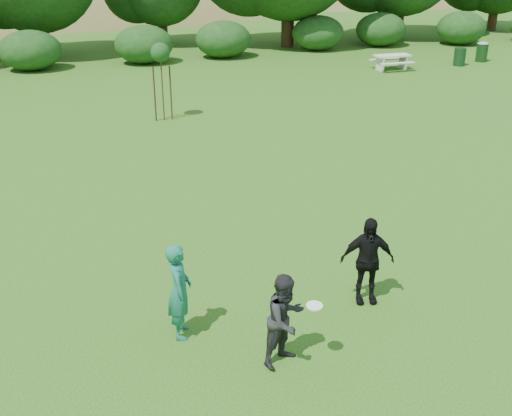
% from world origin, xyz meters
% --- Properties ---
extents(ground, '(120.00, 120.00, 0.00)m').
position_xyz_m(ground, '(0.00, 0.00, 0.00)').
color(ground, '#19470C').
rests_on(ground, ground).
extents(player_teal, '(0.54, 0.71, 1.77)m').
position_xyz_m(player_teal, '(-2.19, 0.50, 0.88)').
color(player_teal, '#176953').
rests_on(player_teal, ground).
extents(player_grey, '(0.98, 0.91, 1.62)m').
position_xyz_m(player_grey, '(-0.71, -0.79, 0.81)').
color(player_grey, '#232326').
rests_on(player_grey, ground).
extents(player_black, '(1.10, 0.67, 1.74)m').
position_xyz_m(player_black, '(1.40, 0.52, 0.87)').
color(player_black, black).
rests_on(player_black, ground).
extents(trash_can_near, '(0.60, 0.60, 0.90)m').
position_xyz_m(trash_can_near, '(16.51, 19.82, 0.45)').
color(trash_can_near, '#133418').
rests_on(trash_can_near, ground).
extents(frisbee, '(0.27, 0.27, 0.04)m').
position_xyz_m(frisbee, '(-0.31, -0.99, 1.11)').
color(frisbee, white).
rests_on(frisbee, ground).
extents(sapling, '(0.70, 0.70, 2.85)m').
position_xyz_m(sapling, '(0.00, 14.27, 2.42)').
color(sapling, '#3F2C18').
rests_on(sapling, ground).
extents(picnic_table, '(1.80, 1.48, 0.76)m').
position_xyz_m(picnic_table, '(12.61, 19.90, 0.52)').
color(picnic_table, beige).
rests_on(picnic_table, ground).
extents(trash_can_lidded, '(0.60, 0.60, 1.05)m').
position_xyz_m(trash_can_lidded, '(18.29, 20.42, 0.54)').
color(trash_can_lidded, '#133614').
rests_on(trash_can_lidded, ground).
extents(hillside, '(150.00, 72.00, 52.00)m').
position_xyz_m(hillside, '(-0.56, 68.45, -11.97)').
color(hillside, olive).
rests_on(hillside, ground).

